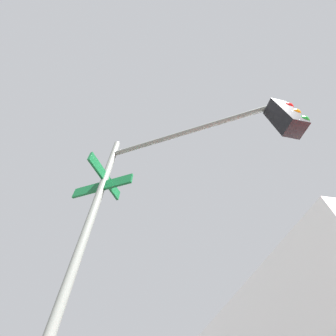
# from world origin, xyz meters

# --- Properties ---
(traffic_signal_near) EXTENTS (2.19, 3.36, 5.25)m
(traffic_signal_near) POSITION_xyz_m (-6.16, -5.99, 3.74)
(traffic_signal_near) COLOR slate
(traffic_signal_near) RESTS_ON ground_plane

